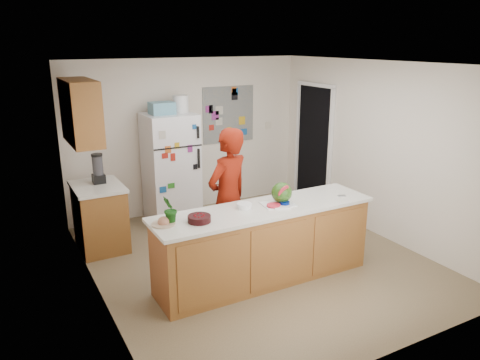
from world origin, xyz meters
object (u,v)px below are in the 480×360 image
refrigerator (171,168)px  person (228,198)px  cherry_bowl (199,219)px  watermelon (282,193)px

refrigerator → person: 1.81m
refrigerator → cherry_bowl: (-0.59, -2.43, 0.11)m
refrigerator → cherry_bowl: 2.50m
person → cherry_bowl: size_ratio=7.19×
watermelon → cherry_bowl: (-1.08, -0.07, -0.10)m
watermelon → person: bearing=127.3°
watermelon → cherry_bowl: watermelon is taller
refrigerator → watermelon: bearing=-78.2°
person → watermelon: person is taller
refrigerator → watermelon: 2.42m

